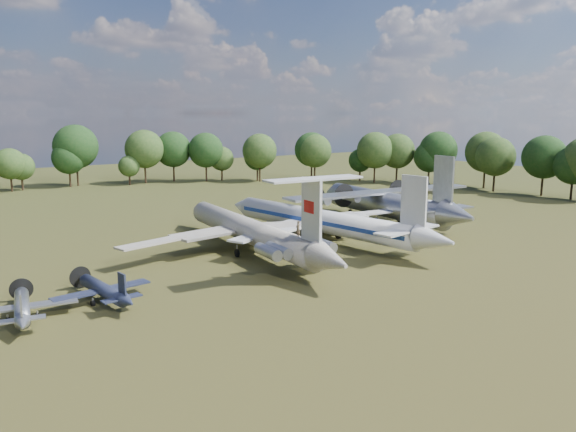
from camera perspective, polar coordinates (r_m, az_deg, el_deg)
ground at (r=73.24m, az=-4.72°, el=-4.56°), size 300.00×300.00×0.00m
il62_airliner at (r=77.40m, az=-3.95°, el=-1.96°), size 40.27×50.27×4.65m
tu104_jet at (r=84.20m, az=3.37°, el=-0.93°), size 41.76×51.65×4.70m
an12_transport at (r=99.07m, az=9.77°, el=0.88°), size 40.80×44.75×5.46m
small_prop_west at (r=60.03m, az=-18.21°, el=-7.43°), size 11.61×14.80×2.01m
small_prop_northwest at (r=57.87m, az=-25.39°, el=-8.64°), size 11.69×14.63×1.95m
person_on_il62 at (r=65.52m, az=1.02°, el=-1.31°), size 0.76×0.60×1.82m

